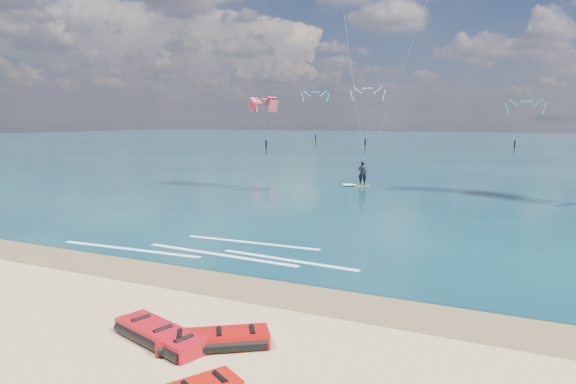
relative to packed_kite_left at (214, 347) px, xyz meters
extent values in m
plane|color=tan|center=(-4.54, 41.06, 0.00)|extent=(320.00, 320.00, 0.00)
cube|color=brown|center=(-4.54, 4.06, 0.00)|extent=(320.00, 2.40, 0.01)
cube|color=#0A2B37|center=(-4.54, 105.06, 0.02)|extent=(320.00, 200.00, 0.04)
cube|color=yellow|center=(-5.52, 29.32, 0.07)|extent=(1.37, 1.31, 0.06)
imported|color=black|center=(-5.52, 29.32, 1.05)|extent=(0.80, 0.64, 1.91)
cylinder|color=black|center=(-5.20, 29.00, 1.33)|extent=(0.46, 0.43, 0.04)
cube|color=white|center=(-1.57, 7.36, 0.04)|extent=(5.73, 0.65, 0.01)
cube|color=white|center=(-8.10, 6.06, 0.04)|extent=(6.67, 0.60, 0.01)
cube|color=white|center=(-4.16, 9.16, 0.04)|extent=(6.23, 0.47, 0.01)
cube|color=white|center=(-4.31, 6.91, 0.04)|extent=(6.93, 0.59, 0.01)
camera|label=1|loc=(6.46, -9.51, 5.30)|focal=32.00mm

